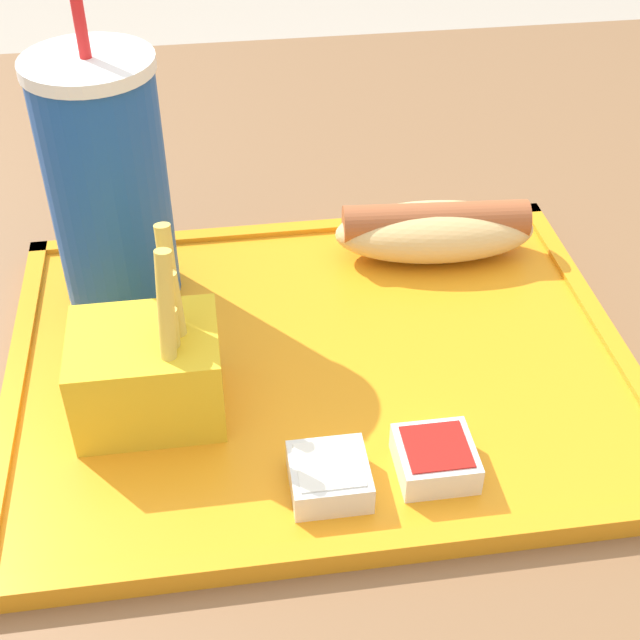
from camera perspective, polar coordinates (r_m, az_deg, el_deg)
The scene contains 6 objects.
food_tray at distance 0.56m, azimuth -0.00°, elevation -2.76°, with size 0.38×0.30×0.01m.
soda_cup at distance 0.58m, azimuth -13.44°, elevation 8.50°, with size 0.08×0.08×0.20m.
hot_dog_far at distance 0.64m, azimuth 7.36°, elevation 5.78°, with size 0.15×0.07×0.04m.
fries_carton at distance 0.51m, azimuth -10.87°, elevation -3.05°, with size 0.08×0.07×0.12m.
sauce_cup_mayo at distance 0.48m, azimuth 0.59°, elevation -9.93°, with size 0.04×0.04×0.02m.
sauce_cup_ketchup at distance 0.49m, azimuth 7.39°, elevation -8.72°, with size 0.04×0.04×0.02m.
Camera 1 is at (-0.08, -0.38, 1.12)m, focal length 50.00 mm.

